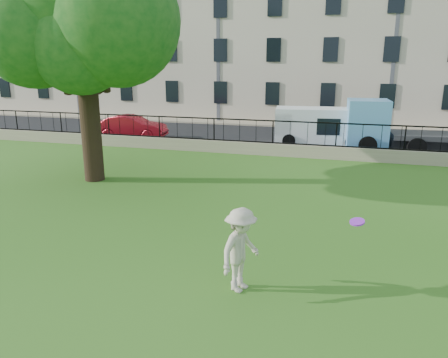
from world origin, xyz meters
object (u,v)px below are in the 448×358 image
(blue_truck, at_px, (410,126))
(man, at_px, (241,250))
(red_sedan, at_px, (132,127))
(white_van, at_px, (320,127))
(tree, at_px, (79,7))
(frisbee, at_px, (357,222))

(blue_truck, bearing_deg, man, -111.41)
(man, bearing_deg, red_sedan, 55.46)
(white_van, height_order, blue_truck, blue_truck)
(tree, height_order, red_sedan, tree)
(frisbee, bearing_deg, red_sedan, 129.49)
(red_sedan, relative_size, white_van, 0.86)
(blue_truck, bearing_deg, red_sedan, 177.17)
(frisbee, bearing_deg, blue_truck, 80.55)
(tree, relative_size, blue_truck, 1.56)
(tree, xyz_separation_m, blue_truck, (12.53, 9.20, -5.07))
(white_van, xyz_separation_m, blue_truck, (4.50, -0.55, 0.29))
(red_sedan, bearing_deg, blue_truck, -94.49)
(man, height_order, red_sedan, man)
(man, height_order, frisbee, frisbee)
(red_sedan, height_order, blue_truck, blue_truck)
(tree, relative_size, man, 5.48)
(white_van, relative_size, blue_truck, 0.78)
(frisbee, bearing_deg, tree, 145.80)
(man, relative_size, frisbee, 6.52)
(man, xyz_separation_m, blue_truck, (4.83, 15.89, 0.42))
(tree, xyz_separation_m, red_sedan, (-2.86, 8.75, -5.68))
(blue_truck, bearing_deg, frisbee, -103.96)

